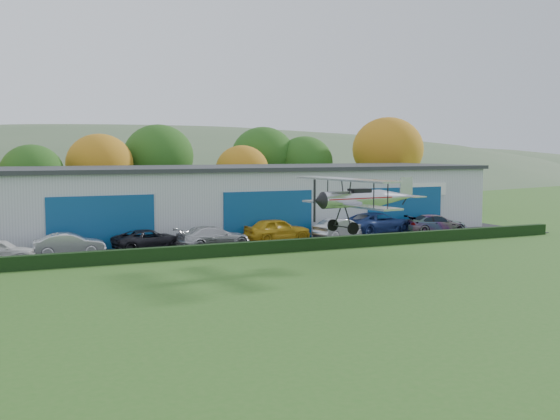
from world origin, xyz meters
name	(u,v)px	position (x,y,z in m)	size (l,w,h in m)	color
ground	(373,312)	(0.00, 0.00, 0.00)	(300.00, 300.00, 0.00)	#336520
apron	(248,243)	(3.00, 21.00, 0.03)	(48.00, 9.00, 0.05)	black
hedge	(276,246)	(3.00, 16.20, 0.40)	(46.00, 0.60, 0.80)	black
hangar	(239,199)	(5.00, 27.98, 2.66)	(40.60, 12.60, 5.30)	#B2B7BC
tree_belt	(150,160)	(0.85, 40.62, 5.61)	(75.70, 13.22, 10.12)	#3D2614
distant_hills	(24,236)	(-4.38, 140.00, -13.05)	(430.00, 196.00, 56.00)	#4C6642
car_0	(0,250)	(-13.30, 19.46, 0.72)	(1.57, 3.91, 1.33)	silver
car_1	(70,244)	(-9.29, 20.07, 0.76)	(1.50, 4.31, 1.42)	silver
car_2	(150,240)	(-4.19, 20.42, 0.72)	(2.23, 4.84, 1.35)	black
car_3	(213,237)	(-0.15, 19.40, 0.79)	(2.08, 5.11, 1.48)	silver
car_4	(277,230)	(5.24, 20.95, 0.88)	(1.95, 4.84, 1.65)	gold
car_5	(341,228)	(10.12, 20.23, 0.79)	(1.57, 4.51, 1.48)	silver
car_6	(377,223)	(14.13, 21.62, 0.89)	(2.78, 6.02, 1.67)	navy
car_7	(437,224)	(18.80, 20.18, 0.76)	(1.99, 4.89, 1.42)	gray
biplane	(361,197)	(6.07, 10.90, 3.84)	(7.33, 8.41, 3.13)	silver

